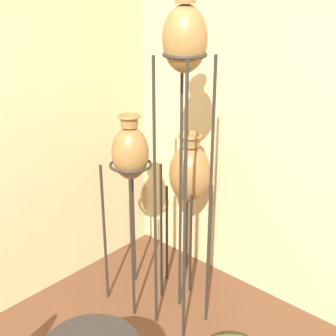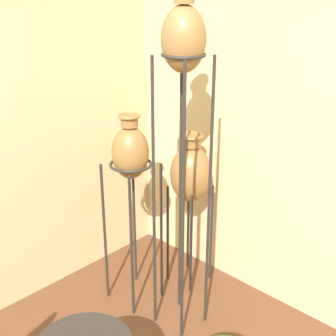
# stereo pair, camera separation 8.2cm
# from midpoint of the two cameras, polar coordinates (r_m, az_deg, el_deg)

# --- Properties ---
(vase_stand_tall) EXTENTS (0.27, 0.27, 2.23)m
(vase_stand_tall) POSITION_cam_midpoint_polar(r_m,az_deg,el_deg) (2.70, 2.78, 13.49)
(vase_stand_tall) COLOR #28231E
(vase_stand_tall) RESTS_ON ground_plane
(vase_stand_medium) EXTENTS (0.31, 0.31, 1.43)m
(vase_stand_medium) POSITION_cam_midpoint_polar(r_m,az_deg,el_deg) (3.17, -3.85, 1.32)
(vase_stand_medium) COLOR #28231E
(vase_stand_medium) RESTS_ON ground_plane
(vase_stand_short) EXTENTS (0.31, 0.31, 1.22)m
(vase_stand_short) POSITION_cam_midpoint_polar(r_m,az_deg,el_deg) (3.46, 3.45, -0.80)
(vase_stand_short) COLOR #28231E
(vase_stand_short) RESTS_ON ground_plane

